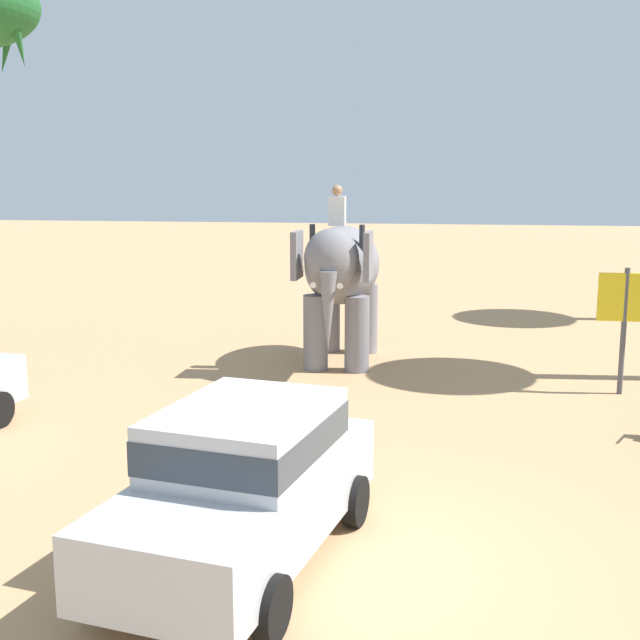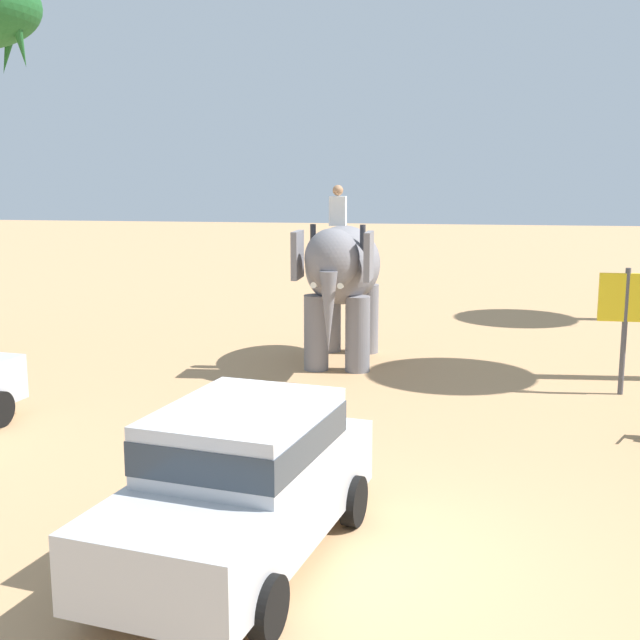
% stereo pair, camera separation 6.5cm
% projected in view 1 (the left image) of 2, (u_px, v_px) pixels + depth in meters
% --- Properties ---
extents(ground_plane, '(120.00, 120.00, 0.00)m').
position_uv_depth(ground_plane, '(323.00, 556.00, 8.85)').
color(ground_plane, tan).
extents(car_sedan_foreground, '(2.42, 4.34, 1.70)m').
position_uv_depth(car_sedan_foreground, '(245.00, 478.00, 8.60)').
color(car_sedan_foreground, '#B7BABF').
rests_on(car_sedan_foreground, ground).
extents(elephant_with_mahout, '(1.61, 3.86, 3.88)m').
position_uv_depth(elephant_with_mahout, '(341.00, 273.00, 17.52)').
color(elephant_with_mahout, slate).
rests_on(elephant_with_mahout, ground).
extents(signboard_yellow, '(1.00, 0.10, 2.40)m').
position_uv_depth(signboard_yellow, '(625.00, 306.00, 15.07)').
color(signboard_yellow, '#4C4C51').
rests_on(signboard_yellow, ground).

